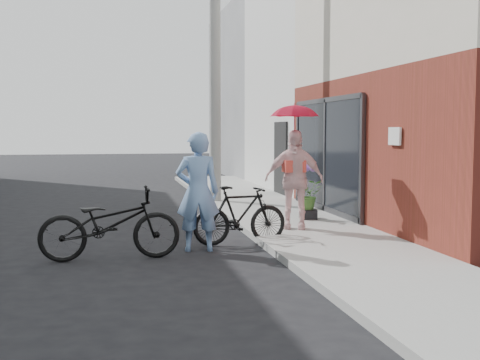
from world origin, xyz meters
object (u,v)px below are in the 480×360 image
object	(u,v)px
officer	(198,192)
bike_left	(110,224)
utility_pole	(215,67)
kimono_woman	(294,179)
planter	(308,214)
bike_right	(240,215)

from	to	relation	value
officer	bike_left	bearing A→B (deg)	21.89
utility_pole	bike_left	world-z (taller)	utility_pole
officer	utility_pole	bearing A→B (deg)	-96.64
utility_pole	kimono_woman	bearing A→B (deg)	-81.96
utility_pole	bike_left	xyz separation A→B (m)	(-2.64, -6.14, -2.96)
bike_left	planter	size ratio (longest dim) A/B	5.83
officer	planter	distance (m)	3.46
bike_right	planter	world-z (taller)	bike_right
bike_left	bike_right	size ratio (longest dim) A/B	1.25
officer	bike_right	size ratio (longest dim) A/B	1.15
bike_left	officer	bearing A→B (deg)	-75.45
bike_left	bike_right	xyz separation A→B (m)	(2.14, 0.80, -0.04)
bike_right	utility_pole	bearing A→B (deg)	-13.70
utility_pole	kimono_woman	distance (m)	5.30
kimono_woman	bike_right	bearing A→B (deg)	-128.41
bike_left	kimono_woman	bearing A→B (deg)	-67.05
bike_right	planter	distance (m)	2.54
utility_pole	bike_right	bearing A→B (deg)	-95.35
planter	bike_right	bearing A→B (deg)	-135.41
utility_pole	planter	distance (m)	5.02
officer	bike_left	world-z (taller)	officer
bike_right	kimono_woman	world-z (taller)	kimono_woman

